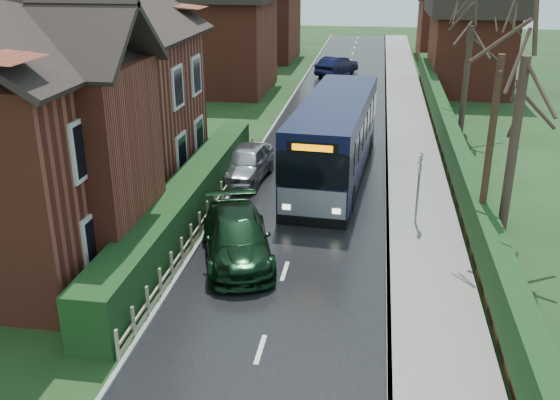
% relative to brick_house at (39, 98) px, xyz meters
% --- Properties ---
extents(ground, '(140.00, 140.00, 0.00)m').
position_rel_brick_house_xyz_m(ground, '(8.73, -4.78, -4.38)').
color(ground, '#25451D').
rests_on(ground, ground).
extents(road, '(6.00, 100.00, 0.02)m').
position_rel_brick_house_xyz_m(road, '(8.73, 5.22, -4.37)').
color(road, black).
rests_on(road, ground).
extents(pavement, '(2.50, 100.00, 0.14)m').
position_rel_brick_house_xyz_m(pavement, '(12.98, 5.22, -4.31)').
color(pavement, slate).
rests_on(pavement, ground).
extents(kerb_right, '(0.12, 100.00, 0.14)m').
position_rel_brick_house_xyz_m(kerb_right, '(11.78, 5.22, -4.31)').
color(kerb_right, gray).
rests_on(kerb_right, ground).
extents(kerb_left, '(0.12, 100.00, 0.10)m').
position_rel_brick_house_xyz_m(kerb_left, '(5.68, 5.22, -4.33)').
color(kerb_left, gray).
rests_on(kerb_left, ground).
extents(front_hedge, '(1.20, 16.00, 1.60)m').
position_rel_brick_house_xyz_m(front_hedge, '(4.83, 0.22, -3.58)').
color(front_hedge, black).
rests_on(front_hedge, ground).
extents(picket_fence, '(0.10, 16.00, 0.90)m').
position_rel_brick_house_xyz_m(picket_fence, '(5.58, 0.22, -3.93)').
color(picket_fence, gray).
rests_on(picket_fence, ground).
extents(right_wall_hedge, '(0.60, 50.00, 1.80)m').
position_rel_brick_house_xyz_m(right_wall_hedge, '(14.53, 5.22, -3.36)').
color(right_wall_hedge, maroon).
rests_on(right_wall_hedge, ground).
extents(brick_house, '(9.30, 14.60, 10.30)m').
position_rel_brick_house_xyz_m(brick_house, '(0.00, 0.00, 0.00)').
color(brick_house, maroon).
rests_on(brick_house, ground).
extents(bus, '(3.26, 11.12, 3.33)m').
position_rel_brick_house_xyz_m(bus, '(9.53, 5.98, -2.72)').
color(bus, black).
rests_on(bus, ground).
extents(car_silver, '(2.04, 4.37, 1.45)m').
position_rel_brick_house_xyz_m(car_silver, '(5.93, 5.11, -3.65)').
color(car_silver, '#AFAFB4').
rests_on(car_silver, ground).
extents(car_green, '(3.35, 5.28, 1.42)m').
position_rel_brick_house_xyz_m(car_green, '(7.13, -2.11, -3.66)').
color(car_green, black).
rests_on(car_green, ground).
extents(car_distant, '(3.22, 4.68, 1.46)m').
position_rel_brick_house_xyz_m(car_distant, '(8.03, 29.76, -3.64)').
color(car_distant, black).
rests_on(car_distant, ground).
extents(bus_stop_sign, '(0.17, 0.40, 2.69)m').
position_rel_brick_house_xyz_m(bus_stop_sign, '(12.73, 1.22, -2.60)').
color(bus_stop_sign, slate).
rests_on(bus_stop_sign, ground).
extents(telegraph_pole, '(0.21, 0.81, 6.25)m').
position_rel_brick_house_xyz_m(telegraph_pole, '(14.53, -0.78, -1.21)').
color(telegraph_pole, '#301F15').
rests_on(telegraph_pole, ground).
extents(tree_right_near, '(4.05, 4.05, 8.73)m').
position_rel_brick_house_xyz_m(tree_right_near, '(15.36, -0.04, 2.15)').
color(tree_right_near, '#3C2B23').
rests_on(tree_right_near, ground).
extents(tree_right_far, '(4.10, 4.10, 7.91)m').
position_rel_brick_house_xyz_m(tree_right_far, '(15.62, 13.63, 1.54)').
color(tree_right_far, '#33251E').
rests_on(tree_right_far, ground).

